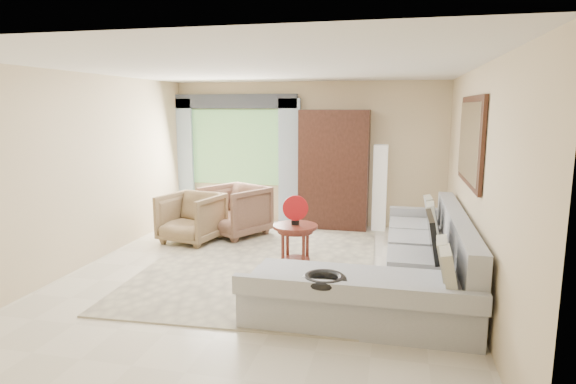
% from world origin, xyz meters
% --- Properties ---
extents(ground, '(6.00, 6.00, 0.00)m').
position_xyz_m(ground, '(0.00, 0.00, 0.00)').
color(ground, silver).
rests_on(ground, ground).
extents(area_rug, '(3.17, 4.12, 0.02)m').
position_xyz_m(area_rug, '(-0.12, 0.44, 0.01)').
color(area_rug, '#BFB697').
rests_on(area_rug, ground).
extents(sectional_sofa, '(2.30, 3.46, 0.90)m').
position_xyz_m(sectional_sofa, '(1.78, -0.18, 0.28)').
color(sectional_sofa, '#A7A9B0').
rests_on(sectional_sofa, ground).
extents(tv_screen, '(0.14, 0.74, 0.48)m').
position_xyz_m(tv_screen, '(2.05, -0.23, 0.72)').
color(tv_screen, black).
rests_on(tv_screen, sectional_sofa).
extents(garden_hose, '(0.43, 0.43, 0.09)m').
position_xyz_m(garden_hose, '(1.00, -1.41, 0.55)').
color(garden_hose, black).
rests_on(garden_hose, sectional_sofa).
extents(coffee_table, '(0.60, 0.60, 0.60)m').
position_xyz_m(coffee_table, '(0.34, 0.41, 0.31)').
color(coffee_table, '#4B1B14').
rests_on(coffee_table, ground).
extents(red_disc, '(0.34, 0.11, 0.34)m').
position_xyz_m(red_disc, '(0.34, 0.41, 0.83)').
color(red_disc, '#A61014').
rests_on(red_disc, coffee_table).
extents(armchair_left, '(1.01, 1.03, 0.79)m').
position_xyz_m(armchair_left, '(-1.55, 1.29, 0.40)').
color(armchair_left, olive).
rests_on(armchair_left, ground).
extents(armchair_right, '(1.26, 1.27, 0.85)m').
position_xyz_m(armchair_right, '(-1.00, 1.82, 0.43)').
color(armchair_right, brown).
rests_on(armchair_right, ground).
extents(potted_plant, '(0.54, 0.50, 0.48)m').
position_xyz_m(potted_plant, '(-2.43, 2.35, 0.24)').
color(potted_plant, '#999999').
rests_on(potted_plant, ground).
extents(armoire, '(1.20, 0.55, 2.10)m').
position_xyz_m(armoire, '(0.55, 2.72, 1.05)').
color(armoire, black).
rests_on(armoire, ground).
extents(floor_lamp, '(0.24, 0.24, 1.50)m').
position_xyz_m(floor_lamp, '(1.35, 2.78, 0.75)').
color(floor_lamp, silver).
rests_on(floor_lamp, ground).
extents(window, '(1.80, 0.04, 1.40)m').
position_xyz_m(window, '(-1.35, 2.97, 1.40)').
color(window, '#669E59').
rests_on(window, wall_back).
extents(curtain_left, '(0.40, 0.08, 2.30)m').
position_xyz_m(curtain_left, '(-2.40, 2.88, 1.15)').
color(curtain_left, '#9EB7CC').
rests_on(curtain_left, ground).
extents(curtain_right, '(0.40, 0.08, 2.30)m').
position_xyz_m(curtain_right, '(-0.30, 2.88, 1.15)').
color(curtain_right, '#9EB7CC').
rests_on(curtain_right, ground).
extents(valance, '(2.40, 0.12, 0.26)m').
position_xyz_m(valance, '(-1.35, 2.90, 2.25)').
color(valance, '#1E232D').
rests_on(valance, wall_back).
extents(wall_mirror, '(0.05, 1.70, 1.05)m').
position_xyz_m(wall_mirror, '(2.46, 0.35, 1.75)').
color(wall_mirror, black).
rests_on(wall_mirror, wall_right).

